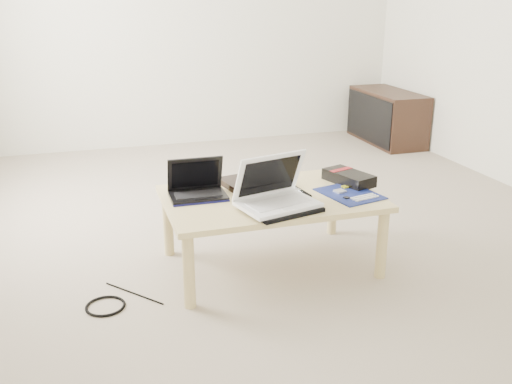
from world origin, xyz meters
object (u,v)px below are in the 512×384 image
object	(u,v)px
media_cabinet	(386,117)
white_laptop	(275,194)
coffee_table	(271,204)
netbook	(197,188)
gpu_box	(349,178)

from	to	relation	value
media_cabinet	white_laptop	bearing A→B (deg)	-129.73
coffee_table	netbook	distance (m)	0.39
gpu_box	netbook	bearing A→B (deg)	177.62
coffee_table	media_cabinet	bearing A→B (deg)	48.67
white_laptop	gpu_box	size ratio (longest dim) A/B	1.31
media_cabinet	netbook	size ratio (longest dim) A/B	3.09
netbook	gpu_box	size ratio (longest dim) A/B	0.91
white_laptop	media_cabinet	bearing A→B (deg)	50.27
coffee_table	gpu_box	xyz separation A→B (m)	(0.48, 0.07, 0.08)
media_cabinet	white_laptop	distance (m)	3.13
netbook	white_laptop	distance (m)	0.43
gpu_box	coffee_table	bearing A→B (deg)	-171.69
media_cabinet	gpu_box	bearing A→B (deg)	-124.42
gpu_box	media_cabinet	bearing A→B (deg)	55.58
coffee_table	gpu_box	bearing A→B (deg)	8.31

